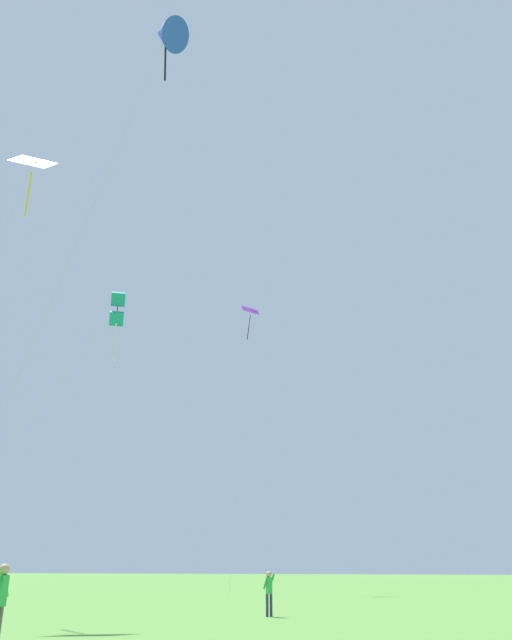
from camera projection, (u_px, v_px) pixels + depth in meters
kite_teal_box at (116, 312)px, 18.22m from camera, size 3.63×4.42×9.22m
kite_purple_streamer at (249, 323)px, 55.80m from camera, size 3.17×9.76×23.93m
kite_blue_delta at (166, 34)px, 26.96m from camera, size 3.46×6.37×24.06m
kite_yellow_diamond at (30, 176)px, 33.22m from camera, size 3.34×8.14×22.88m
person_child_small at (269, 589)px, 22.71m from camera, size 0.38×0.41×1.52m
person_with_spool at (0, 597)px, 13.51m from camera, size 0.23×0.55×1.71m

